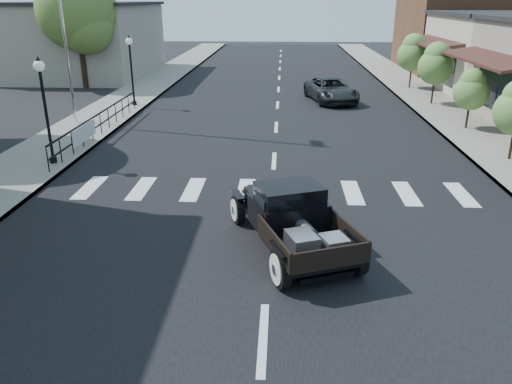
{
  "coord_description": "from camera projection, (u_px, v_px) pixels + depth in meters",
  "views": [
    {
      "loc": [
        0.25,
        -10.03,
        5.44
      ],
      "look_at": [
        -0.35,
        1.37,
        1.0
      ],
      "focal_mm": 35.0,
      "sensor_mm": 36.0,
      "label": 1
    }
  ],
  "objects": [
    {
      "name": "ground",
      "position": [
        268.0,
        255.0,
        11.32
      ],
      "size": [
        120.0,
        120.0,
        0.0
      ],
      "primitive_type": "plane",
      "color": "black",
      "rests_on": "ground"
    },
    {
      "name": "road",
      "position": [
        277.0,
        113.0,
        25.27
      ],
      "size": [
        14.0,
        80.0,
        0.02
      ],
      "primitive_type": "cube",
      "color": "black",
      "rests_on": "ground"
    },
    {
      "name": "road_markings",
      "position": [
        275.0,
        139.0,
        20.62
      ],
      "size": [
        12.0,
        60.0,
        0.06
      ],
      "primitive_type": null,
      "color": "silver",
      "rests_on": "ground"
    },
    {
      "name": "sidewalk_left",
      "position": [
        112.0,
        110.0,
        25.67
      ],
      "size": [
        3.0,
        80.0,
        0.15
      ],
      "primitive_type": "cube",
      "color": "gray",
      "rests_on": "ground"
    },
    {
      "name": "sidewalk_right",
      "position": [
        448.0,
        114.0,
        24.83
      ],
      "size": [
        3.0,
        80.0,
        0.15
      ],
      "primitive_type": "cube",
      "color": "gray",
      "rests_on": "ground"
    },
    {
      "name": "low_building_left",
      "position": [
        79.0,
        41.0,
        37.2
      ],
      "size": [
        10.0,
        12.0,
        5.0
      ],
      "primitive_type": "cube",
      "color": "#ACA090",
      "rests_on": "ground"
    },
    {
      "name": "far_building_right",
      "position": [
        478.0,
        25.0,
        39.07
      ],
      "size": [
        11.0,
        10.0,
        7.0
      ],
      "primitive_type": "cube",
      "color": "brown",
      "rests_on": "ground"
    },
    {
      "name": "railing",
      "position": [
        100.0,
        122.0,
        20.75
      ],
      "size": [
        0.08,
        10.0,
        1.0
      ],
      "primitive_type": null,
      "color": "black",
      "rests_on": "sidewalk_left"
    },
    {
      "name": "banner",
      "position": [
        85.0,
        139.0,
        18.95
      ],
      "size": [
        0.04,
        2.2,
        0.6
      ],
      "primitive_type": null,
      "color": "silver",
      "rests_on": "sidewalk_left"
    },
    {
      "name": "lamp_post_b",
      "position": [
        46.0,
        111.0,
        16.57
      ],
      "size": [
        0.36,
        0.36,
        3.56
      ],
      "primitive_type": null,
      "color": "black",
      "rests_on": "sidewalk_left"
    },
    {
      "name": "lamp_post_c",
      "position": [
        132.0,
        71.0,
        25.88
      ],
      "size": [
        0.36,
        0.36,
        3.56
      ],
      "primitive_type": null,
      "color": "black",
      "rests_on": "sidewalk_left"
    },
    {
      "name": "big_tree_far",
      "position": [
        79.0,
        30.0,
        31.1
      ],
      "size": [
        4.91,
        4.91,
        7.21
      ],
      "primitive_type": null,
      "color": "#4C672C",
      "rests_on": "ground"
    },
    {
      "name": "small_tree_c",
      "position": [
        470.0,
        100.0,
        21.37
      ],
      "size": [
        1.48,
        1.48,
        2.47
      ],
      "primitive_type": null,
      "color": "#547F3A",
      "rests_on": "sidewalk_right"
    },
    {
      "name": "small_tree_d",
      "position": [
        435.0,
        74.0,
        26.38
      ],
      "size": [
        1.85,
        1.85,
        3.09
      ],
      "primitive_type": null,
      "color": "#547F3A",
      "rests_on": "sidewalk_right"
    },
    {
      "name": "small_tree_e",
      "position": [
        412.0,
        62.0,
        31.11
      ],
      "size": [
        1.91,
        1.91,
        3.18
      ],
      "primitive_type": null,
      "color": "#547F3A",
      "rests_on": "sidewalk_right"
    },
    {
      "name": "hotrod_pickup",
      "position": [
        292.0,
        218.0,
        11.39
      ],
      "size": [
        3.48,
        4.84,
        1.52
      ],
      "primitive_type": null,
      "rotation": [
        0.0,
        0.0,
        0.36
      ],
      "color": "black",
      "rests_on": "ground"
    },
    {
      "name": "second_car",
      "position": [
        331.0,
        90.0,
        27.89
      ],
      "size": [
        3.09,
        5.0,
        1.29
      ],
      "primitive_type": "imported",
      "rotation": [
        0.0,
        0.0,
        0.22
      ],
      "color": "black",
      "rests_on": "ground"
    }
  ]
}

